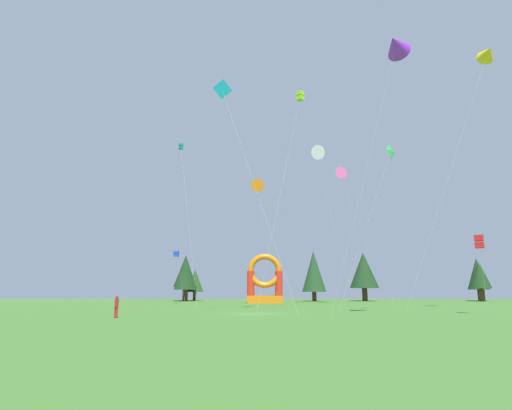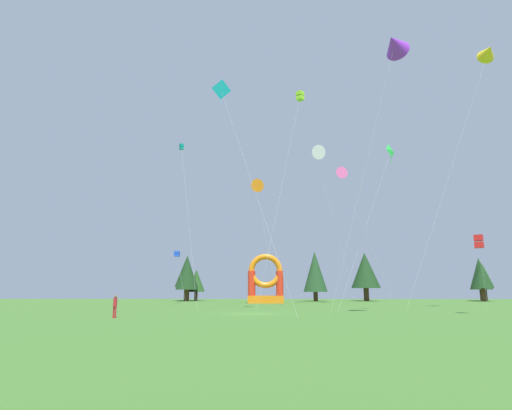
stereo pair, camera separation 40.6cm
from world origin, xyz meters
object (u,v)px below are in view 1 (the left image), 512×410
kite_cyan_diamond (222,91)px  kite_green_diamond (392,152)px  kite_purple_delta (396,45)px  kite_teal_box (181,147)px  kite_lime_box (300,97)px  kite_white_delta (315,153)px  person_near_camera (117,304)px  kite_red_box (479,242)px  inflatable_yellow_castle (265,285)px  kite_pink_delta (339,174)px  kite_blue_box (176,254)px  kite_yellow_delta (487,53)px  kite_orange_delta (256,186)px

kite_cyan_diamond → kite_green_diamond: bearing=14.3°
kite_purple_delta → kite_teal_box: bearing=131.5°
kite_cyan_diamond → kite_lime_box: bearing=56.4°
kite_white_delta → kite_purple_delta: bearing=-84.2°
person_near_camera → kite_white_delta: bearing=70.9°
kite_red_box → kite_teal_box: (-31.25, 21.69, 16.49)m
kite_purple_delta → inflatable_yellow_castle: size_ratio=3.08×
kite_red_box → kite_pink_delta: (-7.39, 25.18, 13.24)m
kite_blue_box → kite_green_diamond: size_ratio=0.46×
kite_yellow_delta → kite_purple_delta: bearing=-143.3°
kite_pink_delta → kite_cyan_diamond: size_ratio=0.95×
kite_white_delta → kite_yellow_delta: 26.88m
kite_cyan_diamond → inflatable_yellow_castle: kite_cyan_diamond is taller
kite_yellow_delta → kite_cyan_diamond: bearing=-169.3°
kite_purple_delta → kite_blue_box: (-24.02, 28.54, -15.34)m
kite_pink_delta → kite_yellow_delta: 25.29m
kite_lime_box → kite_teal_box: bearing=152.5°
kite_purple_delta → kite_red_box: 18.68m
kite_orange_delta → kite_blue_box: (-11.83, 14.02, -6.62)m
kite_pink_delta → person_near_camera: (-22.96, -29.88, -18.52)m
person_near_camera → kite_lime_box: bearing=61.1°
kite_white_delta → inflatable_yellow_castle: 22.42m
kite_white_delta → inflatable_yellow_castle: bearing=148.0°
inflatable_yellow_castle → kite_blue_box: bearing=-151.0°
kite_yellow_delta → person_near_camera: size_ratio=17.07×
kite_cyan_diamond → kite_blue_box: 28.82m
kite_red_box → kite_teal_box: bearing=145.2°
kite_teal_box → kite_yellow_delta: (37.06, -16.42, 5.05)m
kite_purple_delta → kite_orange_delta: bearing=130.0°
kite_teal_box → kite_red_box: bearing=-34.8°
kite_orange_delta → kite_yellow_delta: bearing=-9.7°
kite_orange_delta → kite_red_box: bearing=-25.8°
kite_orange_delta → kite_teal_box: (-11.28, 12.02, 8.93)m
kite_red_box → kite_white_delta: bearing=112.8°
kite_teal_box → kite_lime_box: kite_lime_box is taller
kite_teal_box → kite_cyan_diamond: 23.48m
kite_purple_delta → person_near_camera: bearing=179.6°
kite_red_box → kite_blue_box: 39.66m
kite_green_diamond → person_near_camera: (-24.50, -8.87, -15.03)m
kite_green_diamond → kite_yellow_delta: bearing=5.4°
kite_yellow_delta → kite_green_diamond: (-11.66, -1.10, -11.79)m
kite_orange_delta → inflatable_yellow_castle: bearing=87.1°
kite_lime_box → kite_yellow_delta: bearing=-20.7°
kite_teal_box → kite_yellow_delta: bearing=-23.9°
kite_white_delta → kite_blue_box: size_ratio=3.22×
kite_red_box → kite_cyan_diamond: kite_cyan_diamond is taller
kite_cyan_diamond → kite_lime_box: size_ratio=0.79×
kite_red_box → person_near_camera: kite_red_box is taller
kite_teal_box → person_near_camera: size_ratio=13.82×
kite_purple_delta → kite_cyan_diamond: bearing=163.0°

